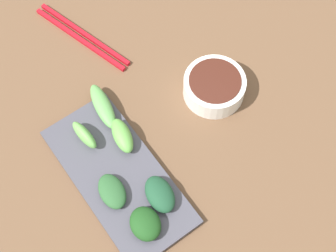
# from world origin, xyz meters

# --- Properties ---
(tabletop) EXTENTS (2.10, 2.10, 0.02)m
(tabletop) POSITION_xyz_m (0.00, 0.00, 0.01)
(tabletop) COLOR brown
(tabletop) RESTS_ON ground
(sauce_bowl) EXTENTS (0.11, 0.11, 0.04)m
(sauce_bowl) POSITION_xyz_m (-0.13, -0.03, 0.04)
(sauce_bowl) COLOR white
(sauce_bowl) RESTS_ON tabletop
(serving_plate) EXTENTS (0.14, 0.30, 0.01)m
(serving_plate) POSITION_xyz_m (0.11, 0.01, 0.03)
(serving_plate) COLOR #494753
(serving_plate) RESTS_ON tabletop
(broccoli_leafy_0) EXTENTS (0.05, 0.07, 0.02)m
(broccoli_leafy_0) POSITION_xyz_m (0.14, 0.03, 0.04)
(broccoli_leafy_0) COLOR #2C5C30
(broccoli_leafy_0) RESTS_ON serving_plate
(broccoli_stalk_1) EXTENTS (0.03, 0.07, 0.03)m
(broccoli_stalk_1) POSITION_xyz_m (0.12, -0.08, 0.05)
(broccoli_stalk_1) COLOR #69AE52
(broccoli_stalk_1) RESTS_ON serving_plate
(broccoli_leafy_2) EXTENTS (0.06, 0.07, 0.03)m
(broccoli_leafy_2) POSITION_xyz_m (0.12, 0.11, 0.05)
(broccoli_leafy_2) COLOR #1D4A1C
(broccoli_leafy_2) RESTS_ON serving_plate
(broccoli_leafy_3) EXTENTS (0.05, 0.07, 0.03)m
(broccoli_leafy_3) POSITION_xyz_m (0.08, 0.08, 0.05)
(broccoli_leafy_3) COLOR #1E4A2F
(broccoli_leafy_3) RESTS_ON serving_plate
(broccoli_stalk_4) EXTENTS (0.05, 0.10, 0.02)m
(broccoli_stalk_4) POSITION_xyz_m (0.06, -0.11, 0.04)
(broccoli_stalk_4) COLOR #60A253
(broccoli_stalk_4) RESTS_ON serving_plate
(broccoli_stalk_5) EXTENTS (0.05, 0.07, 0.03)m
(broccoli_stalk_5) POSITION_xyz_m (0.07, -0.04, 0.05)
(broccoli_stalk_5) COLOR #64AE4B
(broccoli_stalk_5) RESTS_ON serving_plate
(chopsticks) EXTENTS (0.09, 0.23, 0.01)m
(chopsticks) POSITION_xyz_m (0.01, -0.28, 0.02)
(chopsticks) COLOR red
(chopsticks) RESTS_ON tabletop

